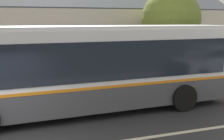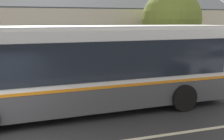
# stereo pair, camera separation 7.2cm
# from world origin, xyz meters

# --- Properties ---
(sidewalk_far) EXTENTS (60.00, 3.00, 0.15)m
(sidewalk_far) POSITION_xyz_m (0.00, 6.00, 0.07)
(sidewalk_far) COLOR #ADAAA3
(sidewalk_far) RESTS_ON ground
(community_building) EXTENTS (23.93, 8.71, 7.10)m
(community_building) POSITION_xyz_m (2.66, 13.32, 2.12)
(community_building) COLOR beige
(community_building) RESTS_ON ground
(transit_bus) EXTENTS (11.85, 3.07, 3.13)m
(transit_bus) POSITION_xyz_m (2.67, 2.90, 1.69)
(transit_bus) COLOR #47474C
(transit_bus) RESTS_ON ground
(bench_down_street) EXTENTS (1.83, 0.51, 0.94)m
(bench_down_street) POSITION_xyz_m (0.07, 5.94, 0.58)
(bench_down_street) COLOR brown
(bench_down_street) RESTS_ON sidewalk_far
(street_tree_primary) EXTENTS (3.27, 3.27, 5.01)m
(street_tree_primary) POSITION_xyz_m (8.61, 7.00, 3.23)
(street_tree_primary) COLOR #4C3828
(street_tree_primary) RESTS_ON ground
(bus_stop_sign) EXTENTS (0.36, 0.07, 2.40)m
(bus_stop_sign) POSITION_xyz_m (9.23, 4.99, 1.64)
(bus_stop_sign) COLOR gray
(bus_stop_sign) RESTS_ON sidewalk_far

